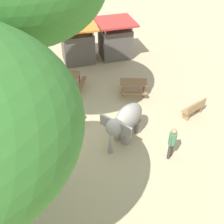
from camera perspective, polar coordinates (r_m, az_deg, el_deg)
The scene contains 9 objects.
ground_plane at distance 12.42m, azimuth -0.83°, elevation -6.27°, with size 60.00×60.00×0.00m, color tan.
elephant at distance 11.88m, azimuth 2.85°, elevation -1.86°, with size 2.28×2.16×1.66m.
person_handler at distance 11.35m, azimuth 12.69°, elevation -6.11°, with size 0.43×0.33×1.62m.
wooden_bench at distance 14.14m, azimuth 17.10°, elevation 0.74°, with size 1.45×0.89×0.88m.
picnic_table_near at distance 15.70m, azimuth -8.66°, elevation 6.74°, with size 1.97×1.98×0.78m.
picnic_table_far at distance 15.15m, azimuth 4.58°, elevation 5.82°, with size 1.90×1.89×0.78m.
market_stall_orange at distance 18.48m, azimuth -7.32°, elevation 13.92°, with size 2.50×2.50×2.52m.
market_stall_red at distance 19.00m, azimuth 0.66°, elevation 14.94°, with size 2.50×2.50×2.52m.
feed_bucket at distance 13.53m, azimuth -6.77°, elevation -1.19°, with size 0.36×0.36×0.32m, color gray.
Camera 1 is at (-2.28, -8.50, 8.76)m, focal length 42.93 mm.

